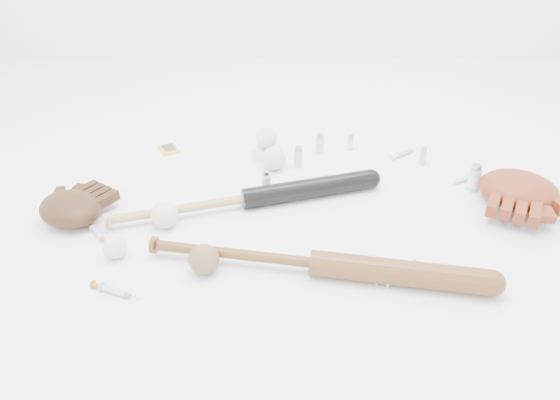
{
  "coord_description": "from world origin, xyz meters",
  "views": [
    {
      "loc": [
        -0.05,
        -1.36,
        0.94
      ],
      "look_at": [
        -0.04,
        0.01,
        0.06
      ],
      "focal_mm": 35.0,
      "sensor_mm": 36.0,
      "label": 1
    }
  ],
  "objects_px": {
    "glove_dark": "(70,208)",
    "pedestal": "(267,153)",
    "bat_wood": "(314,263)",
    "bat_dark": "(246,199)"
  },
  "relations": [
    {
      "from": "pedestal",
      "to": "bat_wood",
      "type": "bearing_deg",
      "value": -78.24
    },
    {
      "from": "pedestal",
      "to": "bat_dark",
      "type": "bearing_deg",
      "value": -100.57
    },
    {
      "from": "bat_dark",
      "to": "glove_dark",
      "type": "relative_size",
      "value": 3.78
    },
    {
      "from": "glove_dark",
      "to": "pedestal",
      "type": "bearing_deg",
      "value": 69.12
    },
    {
      "from": "bat_dark",
      "to": "glove_dark",
      "type": "distance_m",
      "value": 0.52
    },
    {
      "from": "bat_wood",
      "to": "pedestal",
      "type": "height_order",
      "value": "bat_wood"
    },
    {
      "from": "bat_wood",
      "to": "pedestal",
      "type": "distance_m",
      "value": 0.65
    },
    {
      "from": "bat_wood",
      "to": "glove_dark",
      "type": "distance_m",
      "value": 0.76
    },
    {
      "from": "glove_dark",
      "to": "bat_dark",
      "type": "bearing_deg",
      "value": 42.51
    },
    {
      "from": "glove_dark",
      "to": "pedestal",
      "type": "height_order",
      "value": "glove_dark"
    }
  ]
}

